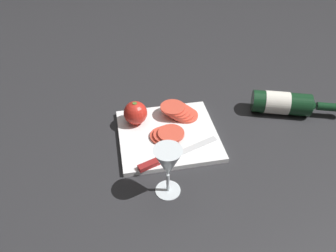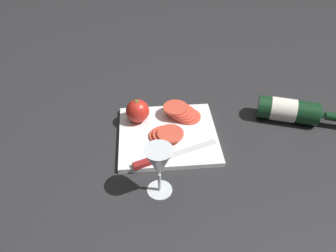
# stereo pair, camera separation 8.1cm
# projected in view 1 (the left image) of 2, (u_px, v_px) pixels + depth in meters

# --- Properties ---
(ground_plane) EXTENTS (3.00, 3.00, 0.00)m
(ground_plane) POSITION_uv_depth(u_px,v_px,m) (167.00, 129.00, 1.09)
(ground_plane) COLOR #28282B
(cutting_board) EXTENTS (0.31, 0.29, 0.02)m
(cutting_board) POSITION_uv_depth(u_px,v_px,m) (168.00, 135.00, 1.05)
(cutting_board) COLOR white
(cutting_board) RESTS_ON ground_plane
(wine_bottle) EXTENTS (0.31, 0.15, 0.08)m
(wine_bottle) POSITION_uv_depth(u_px,v_px,m) (284.00, 103.00, 1.13)
(wine_bottle) COLOR #14381E
(wine_bottle) RESTS_ON ground_plane
(wine_glass) EXTENTS (0.07, 0.07, 0.15)m
(wine_glass) POSITION_uv_depth(u_px,v_px,m) (168.00, 164.00, 0.82)
(wine_glass) COLOR silver
(wine_glass) RESTS_ON ground_plane
(whole_tomato) EXTENTS (0.08, 0.08, 0.08)m
(whole_tomato) POSITION_uv_depth(u_px,v_px,m) (135.00, 113.00, 1.06)
(whole_tomato) COLOR red
(whole_tomato) RESTS_ON cutting_board
(knife) EXTENTS (0.26, 0.11, 0.01)m
(knife) POSITION_uv_depth(u_px,v_px,m) (163.00, 159.00, 0.95)
(knife) COLOR silver
(knife) RESTS_ON cutting_board
(tomato_slice_stack_near) EXTENTS (0.10, 0.09, 0.02)m
(tomato_slice_stack_near) POSITION_uv_depth(u_px,v_px,m) (167.00, 135.00, 1.03)
(tomato_slice_stack_near) COLOR #DB4C38
(tomato_slice_stack_near) RESTS_ON cutting_board
(tomato_slice_stack_far) EXTENTS (0.13, 0.10, 0.04)m
(tomato_slice_stack_far) POSITION_uv_depth(u_px,v_px,m) (179.00, 111.00, 1.10)
(tomato_slice_stack_far) COLOR #DB4C38
(tomato_slice_stack_far) RESTS_ON cutting_board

